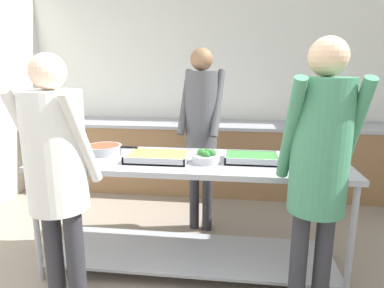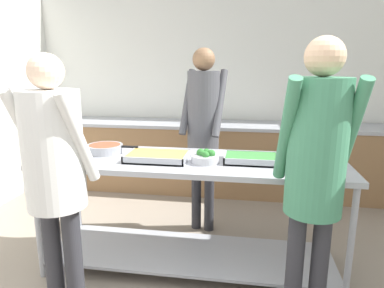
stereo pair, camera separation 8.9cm
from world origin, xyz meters
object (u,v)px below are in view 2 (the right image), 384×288
Objects in this scene: plate_stack at (301,162)px; guest_serving_left at (316,161)px; sauce_pan at (105,148)px; water_bottle at (196,115)px; cook_behind_counter at (203,119)px; broccoli_bowl at (205,157)px; serving_tray_vegetables at (157,157)px; serving_tray_roast at (251,159)px; guest_serving_right at (54,163)px.

guest_serving_left reaches higher than plate_stack.
sauce_pan is 1.85× the size of water_bottle.
broccoli_bowl is at bearing -81.53° from cook_behind_counter.
serving_tray_vegetables is at bearing -16.45° from sauce_pan.
plate_stack is 1.06× the size of water_bottle.
serving_tray_vegetables is 1.21m from guest_serving_left.
serving_tray_vegetables is at bearing 151.94° from guest_serving_left.
cook_behind_counter is (-0.81, 0.72, 0.18)m from plate_stack.
serving_tray_roast is at bearing 11.89° from broccoli_bowl.
serving_tray_vegetables is at bearing -175.28° from serving_tray_roast.
guest_serving_left is 7.66× the size of water_bottle.
cook_behind_counter is at bearing -77.66° from water_bottle.
guest_serving_left is at bearing -24.62° from sauce_pan.
broccoli_bowl is 0.70m from plate_stack.
serving_tray_roast is 1.71× the size of water_bottle.
plate_stack is (1.07, 0.03, -0.00)m from serving_tray_vegetables.
guest_serving_left is at bearing 2.25° from guest_serving_right.
serving_tray_roast is 1.62× the size of plate_stack.
guest_serving_right is (-0.48, -0.62, 0.11)m from serving_tray_vegetables.
plate_stack is 0.62m from guest_serving_left.
guest_serving_right is at bearing -150.23° from serving_tray_roast.
guest_serving_left is (-0.02, -0.59, 0.17)m from plate_stack.
broccoli_bowl is at bearing -79.24° from water_bottle.
guest_serving_right reaches higher than serving_tray_roast.
guest_serving_right is at bearing -157.22° from plate_stack.
broccoli_bowl is at bearing 35.61° from guest_serving_right.
serving_tray_roast is (0.34, 0.07, -0.02)m from broccoli_bowl.
broccoli_bowl is 0.52× the size of serving_tray_roast.
serving_tray_vegetables and serving_tray_roast have the same top height.
broccoli_bowl is at bearing -1.94° from serving_tray_vegetables.
cook_behind_counter is at bearing 121.24° from guest_serving_left.
broccoli_bowl is 0.35m from serving_tray_roast.
cook_behind_counter reaches higher than water_bottle.
guest_serving_right is at bearing -127.55° from serving_tray_vegetables.
cook_behind_counter is (0.74, 0.60, 0.17)m from sauce_pan.
sauce_pan is 0.97m from cook_behind_counter.
guest_serving_left is 1.53m from guest_serving_right.
cook_behind_counter is (-0.45, 0.69, 0.18)m from serving_tray_roast.
guest_serving_left is at bearing -66.70° from water_bottle.
sauce_pan is 0.24× the size of guest_serving_left.
serving_tray_roast is 1.38m from guest_serving_right.
serving_tray_roast is 0.73m from guest_serving_left.
broccoli_bowl is at bearing -168.11° from serving_tray_roast.
cook_behind_counter is (-0.11, 0.76, 0.17)m from broccoli_bowl.
broccoli_bowl reaches higher than sauce_pan.
serving_tray_vegetables is 1.16× the size of serving_tray_roast.
broccoli_bowl reaches higher than plate_stack.
plate_stack is at bearing 22.78° from guest_serving_right.
guest_serving_right is at bearing -118.33° from cook_behind_counter.
broccoli_bowl is 0.79m from cook_behind_counter.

